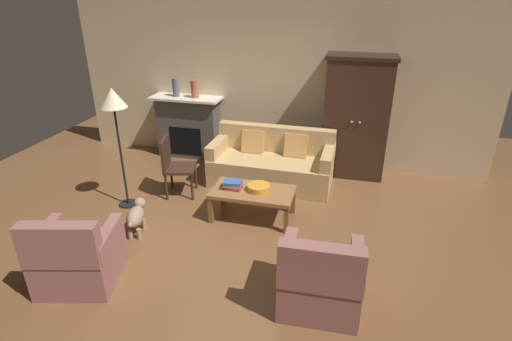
{
  "coord_description": "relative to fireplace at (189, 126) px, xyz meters",
  "views": [
    {
      "loc": [
        1.38,
        -4.19,
        2.9
      ],
      "look_at": [
        0.12,
        0.77,
        0.55
      ],
      "focal_mm": 28.24,
      "sensor_mm": 36.0,
      "label": 1
    }
  ],
  "objects": [
    {
      "name": "armchair_near_right",
      "position": [
        2.77,
        -3.34,
        -0.25
      ],
      "size": [
        0.81,
        0.8,
        0.88
      ],
      "color": "#935B56",
      "rests_on": "ground"
    },
    {
      "name": "dog",
      "position": [
        0.36,
        -2.6,
        -0.32
      ],
      "size": [
        0.29,
        0.56,
        0.39
      ],
      "color": "gray",
      "rests_on": "ground"
    },
    {
      "name": "ground_plane",
      "position": [
        1.55,
        -2.3,
        -0.57
      ],
      "size": [
        9.6,
        9.6,
        0.0
      ],
      "primitive_type": "plane",
      "color": "brown"
    },
    {
      "name": "coffee_table",
      "position": [
        1.71,
        -1.88,
        -0.2
      ],
      "size": [
        1.1,
        0.6,
        0.42
      ],
      "color": "olive",
      "rests_on": "ground"
    },
    {
      "name": "floor_lamp",
      "position": [
        -0.14,
        -1.98,
        0.91
      ],
      "size": [
        0.36,
        0.36,
        1.71
      ],
      "color": "black",
      "rests_on": "ground"
    },
    {
      "name": "armchair_near_left",
      "position": [
        0.27,
        -3.62,
        -0.25
      ],
      "size": [
        0.93,
        0.93,
        0.88
      ],
      "color": "#935B56",
      "rests_on": "ground"
    },
    {
      "name": "side_chair_wooden",
      "position": [
        0.4,
        -1.5,
        -0.06
      ],
      "size": [
        0.53,
        0.53,
        0.9
      ],
      "color": "#382319",
      "rests_on": "ground"
    },
    {
      "name": "mantel_vase_slate",
      "position": [
        -0.18,
        -0.02,
        0.71
      ],
      "size": [
        0.12,
        0.12,
        0.32
      ],
      "primitive_type": "cylinder",
      "color": "#565B66",
      "rests_on": "fireplace"
    },
    {
      "name": "mantel_vase_terracotta",
      "position": [
        0.18,
        -0.02,
        0.7
      ],
      "size": [
        0.14,
        0.14,
        0.31
      ],
      "primitive_type": "cylinder",
      "color": "#A86042",
      "rests_on": "fireplace"
    },
    {
      "name": "back_wall",
      "position": [
        1.55,
        0.25,
        0.83
      ],
      "size": [
        7.2,
        0.1,
        2.8
      ],
      "primitive_type": "cube",
      "color": "beige",
      "rests_on": "ground"
    },
    {
      "name": "book_stack",
      "position": [
        1.43,
        -1.9,
        -0.09
      ],
      "size": [
        0.26,
        0.19,
        0.11
      ],
      "color": "#B73833",
      "rests_on": "coffee_table"
    },
    {
      "name": "armoire",
      "position": [
        2.95,
        -0.08,
        0.42
      ],
      "size": [
        1.06,
        0.57,
        1.96
      ],
      "color": "#382319",
      "rests_on": "ground"
    },
    {
      "name": "couch",
      "position": [
        1.72,
        -0.73,
        -0.25
      ],
      "size": [
        1.93,
        0.88,
        0.86
      ],
      "color": "tan",
      "rests_on": "ground"
    },
    {
      "name": "fireplace",
      "position": [
        0.0,
        0.0,
        0.0
      ],
      "size": [
        1.26,
        0.48,
        1.12
      ],
      "color": "#4C4947",
      "rests_on": "ground"
    },
    {
      "name": "fruit_bowl",
      "position": [
        1.79,
        -1.86,
        -0.11
      ],
      "size": [
        0.31,
        0.31,
        0.08
      ],
      "primitive_type": "cylinder",
      "color": "orange",
      "rests_on": "coffee_table"
    }
  ]
}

